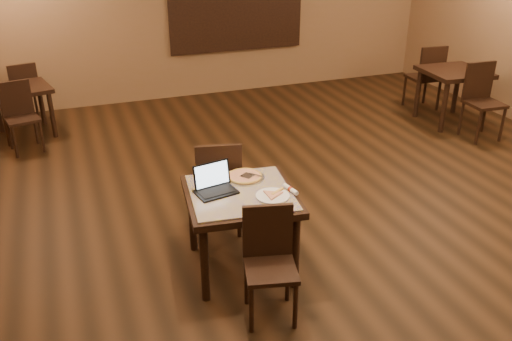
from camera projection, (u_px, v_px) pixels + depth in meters
name	position (u px, v px, depth m)	size (l,w,h in m)	color
ground	(349.00, 236.00, 5.35)	(10.00, 10.00, 0.00)	black
wall_back	(207.00, 6.00, 8.94)	(8.00, 0.02, 3.00)	brown
mural	(236.00, 1.00, 9.04)	(2.34, 0.05, 1.64)	#275492
tiled_table	(241.00, 202.00, 4.62)	(1.02, 1.02, 0.76)	black
chair_main_near	(269.00, 256.00, 4.16)	(0.47, 0.47, 0.90)	black
chair_main_far	(218.00, 183.00, 5.17)	(0.51, 0.51, 0.99)	black
laptop	(214.00, 184.00, 4.57)	(0.37, 0.32, 0.23)	black
plate	(273.00, 196.00, 4.48)	(0.28, 0.28, 0.02)	white
pizza_slice	(273.00, 195.00, 4.48)	(0.19, 0.19, 0.02)	beige
pizza_pan	(245.00, 177.00, 4.81)	(0.36, 0.36, 0.01)	silver
pizza_whole	(245.00, 176.00, 4.80)	(0.31, 0.31, 0.02)	beige
spatula	(247.00, 176.00, 4.79)	(0.10, 0.24, 0.01)	silver
napkin_roll	(291.00, 189.00, 4.57)	(0.07, 0.18, 0.04)	white
other_table_a	(453.00, 79.00, 7.99)	(0.91, 0.91, 0.81)	black
other_table_a_chair_near	(481.00, 96.00, 7.52)	(0.48, 0.48, 1.04)	black
other_table_a_chair_far	(427.00, 74.00, 8.54)	(0.48, 0.48, 1.04)	black
other_table_b	(21.00, 95.00, 7.55)	(0.91, 0.91, 0.71)	black
other_table_b_chair_near	(20.00, 112.00, 7.12)	(0.48, 0.48, 0.92)	black
other_table_b_chair_far	(24.00, 89.00, 8.04)	(0.48, 0.48, 0.92)	black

